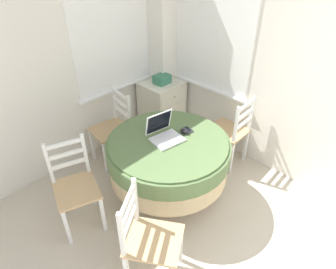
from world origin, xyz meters
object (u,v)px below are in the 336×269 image
object	(u,v)px
dining_chair_left_flank	(75,187)
corner_cabinet	(162,106)
dining_chair_camera_near	(148,240)
dining_chair_near_right_window	(231,132)
round_dining_table	(168,155)
laptop	(164,133)
cell_phone	(188,130)
computer_mouse	(184,131)
storage_box	(162,79)
dining_chair_near_back_window	(114,128)

from	to	relation	value
dining_chair_left_flank	corner_cabinet	bearing A→B (deg)	18.92
dining_chair_camera_near	corner_cabinet	size ratio (longest dim) A/B	1.22
dining_chair_near_right_window	dining_chair_left_flank	size ratio (longest dim) A/B	1.00
round_dining_table	laptop	world-z (taller)	laptop
cell_phone	dining_chair_left_flank	distance (m)	1.24
round_dining_table	dining_chair_left_flank	size ratio (longest dim) A/B	1.35
computer_mouse	cell_phone	bearing A→B (deg)	7.29
round_dining_table	cell_phone	bearing A→B (deg)	-3.07
dining_chair_camera_near	storage_box	distance (m)	2.24
computer_mouse	dining_chair_near_right_window	distance (m)	0.80
dining_chair_near_back_window	dining_chair_near_right_window	bearing A→B (deg)	-48.84
dining_chair_near_back_window	corner_cabinet	distance (m)	0.90
dining_chair_camera_near	round_dining_table	bearing A→B (deg)	34.43
dining_chair_near_right_window	dining_chair_left_flank	distance (m)	1.87
dining_chair_left_flank	computer_mouse	bearing A→B (deg)	-21.25
dining_chair_near_back_window	dining_chair_left_flank	distance (m)	1.02
corner_cabinet	computer_mouse	bearing A→B (deg)	-124.12
corner_cabinet	dining_chair_near_back_window	bearing A→B (deg)	-176.10
dining_chair_near_right_window	storage_box	world-z (taller)	dining_chair_near_right_window
round_dining_table	dining_chair_near_right_window	bearing A→B (deg)	-8.06
dining_chair_left_flank	dining_chair_near_right_window	bearing A→B (deg)	-16.28
cell_phone	round_dining_table	bearing A→B (deg)	176.93
computer_mouse	storage_box	xyz separation A→B (m)	(0.66, 0.98, 0.05)
storage_box	dining_chair_camera_near	bearing A→B (deg)	-137.84
corner_cabinet	dining_chair_camera_near	bearing A→B (deg)	-137.66
dining_chair_near_back_window	dining_chair_left_flank	world-z (taller)	same
dining_chair_camera_near	dining_chair_near_back_window	bearing A→B (deg)	61.97
round_dining_table	cell_phone	distance (m)	0.33
cell_phone	storage_box	size ratio (longest dim) A/B	0.66
cell_phone	dining_chair_near_right_window	distance (m)	0.73
cell_phone	storage_box	distance (m)	1.14
dining_chair_camera_near	cell_phone	bearing A→B (deg)	26.10
round_dining_table	computer_mouse	size ratio (longest dim) A/B	12.47
dining_chair_near_back_window	corner_cabinet	size ratio (longest dim) A/B	1.22
dining_chair_camera_near	dining_chair_left_flank	distance (m)	0.92
round_dining_table	computer_mouse	bearing A→B (deg)	-6.43
dining_chair_near_back_window	dining_chair_camera_near	size ratio (longest dim) A/B	1.00
computer_mouse	round_dining_table	bearing A→B (deg)	173.57
dining_chair_near_back_window	cell_phone	bearing A→B (deg)	-73.98
dining_chair_near_right_window	round_dining_table	bearing A→B (deg)	171.94
round_dining_table	corner_cabinet	bearing A→B (deg)	47.86
cell_phone	dining_chair_left_flank	bearing A→B (deg)	160.31
computer_mouse	dining_chair_camera_near	distance (m)	1.15
computer_mouse	dining_chair_near_back_window	bearing A→B (deg)	102.04
round_dining_table	laptop	xyz separation A→B (m)	(0.01, 0.07, 0.23)
laptop	corner_cabinet	size ratio (longest dim) A/B	0.45
round_dining_table	storage_box	xyz separation A→B (m)	(0.87, 0.96, 0.25)
cell_phone	dining_chair_near_right_window	xyz separation A→B (m)	(0.66, -0.12, -0.29)
round_dining_table	computer_mouse	world-z (taller)	computer_mouse
laptop	dining_chair_near_right_window	bearing A→B (deg)	-12.02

